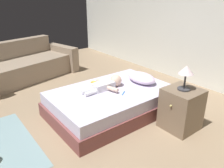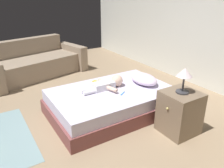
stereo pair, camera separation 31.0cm
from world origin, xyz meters
TOP-DOWN VIEW (x-y plane):
  - ground_plane at (0.00, 0.00)m, footprint 8.00×8.00m
  - wall_behind_bed at (0.00, 3.00)m, footprint 8.00×0.12m
  - bed at (-0.06, 0.90)m, footprint 1.21×1.87m
  - pillow at (-0.02, 1.48)m, footprint 0.52×0.33m
  - baby at (-0.16, 0.88)m, footprint 0.53×0.69m
  - toothbrush at (0.13, 0.97)m, footprint 0.09×0.12m
  - couch at (-2.39, 0.33)m, footprint 1.42×2.26m
  - nightstand at (0.85, 1.38)m, footprint 0.44×0.47m
  - lamp at (0.85, 1.38)m, footprint 0.19×0.19m
  - toy_block at (-0.39, 0.79)m, footprint 0.08×0.08m

SIDE VIEW (x-z plane):
  - ground_plane at x=0.00m, z-range 0.00..0.00m
  - bed at x=-0.06m, z-range 0.00..0.37m
  - couch at x=-2.39m, z-range -0.12..0.67m
  - nightstand at x=0.85m, z-range 0.00..0.57m
  - toothbrush at x=0.13m, z-range 0.37..0.40m
  - toy_block at x=-0.39m, z-range 0.38..0.44m
  - baby at x=-0.16m, z-range 0.35..0.54m
  - pillow at x=-0.02m, z-range 0.38..0.53m
  - lamp at x=0.85m, z-range 0.65..0.97m
  - wall_behind_bed at x=0.00m, z-range 0.00..2.52m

